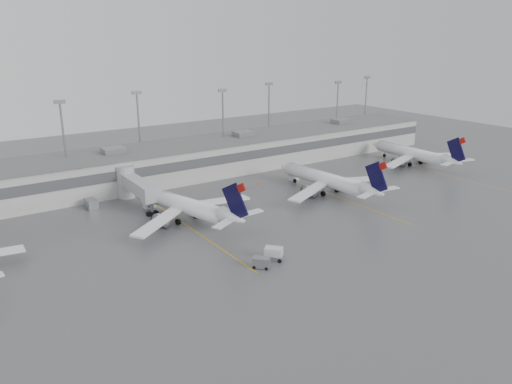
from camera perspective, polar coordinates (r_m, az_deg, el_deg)
ground at (r=82.73m, az=11.85°, el=-7.00°), size 260.00×260.00×0.00m
terminal at (r=126.09m, az=-7.17°, el=3.83°), size 152.00×17.00×9.45m
light_masts at (r=129.58m, az=-8.48°, el=7.69°), size 142.40×8.00×20.60m
jet_bridge_right at (r=107.43m, az=-13.88°, el=0.84°), size 4.00×17.20×7.00m
stand_markings at (r=99.44m, az=1.95°, el=-2.34°), size 105.25×40.00×0.01m
jet_mid_left at (r=94.90m, az=-8.20°, el=-1.45°), size 27.48×31.25×10.37m
jet_mid_right at (r=111.19m, az=8.31°, el=1.38°), size 28.20×31.70×10.25m
jet_far_right at (r=141.35m, az=17.67°, el=4.20°), size 27.85×31.24×10.10m
baggage_tug at (r=78.93m, az=2.03°, el=-7.21°), size 3.60×3.67×2.06m
baggage_cart at (r=76.33m, az=0.60°, el=-8.04°), size 2.88×2.95×1.69m
gse_uld_b at (r=104.22m, az=-12.08°, el=-1.30°), size 2.40×1.63×1.68m
gse_uld_c at (r=121.64m, az=4.37°, el=1.82°), size 2.99×2.40×1.85m
gse_loader at (r=106.74m, az=-18.31°, el=-1.29°), size 2.10×3.24×1.97m
cone_b at (r=94.76m, az=-8.97°, el=-3.37°), size 0.43×0.43×0.68m
cone_c at (r=117.27m, az=0.22°, el=1.00°), size 0.49×0.49×0.77m
cone_d at (r=146.53m, az=18.10°, el=3.50°), size 0.49×0.49×0.78m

